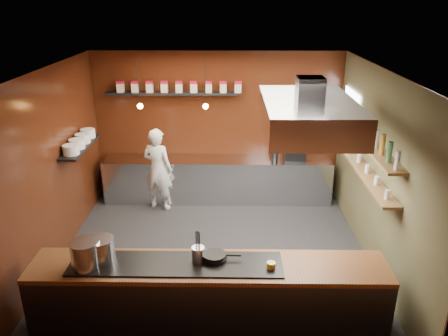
{
  "coord_description": "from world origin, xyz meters",
  "views": [
    {
      "loc": [
        0.26,
        -6.12,
        3.99
      ],
      "look_at": [
        0.16,
        0.4,
        1.4
      ],
      "focal_mm": 35.0,
      "sensor_mm": 36.0,
      "label": 1
    }
  ],
  "objects_px": {
    "stockpot_large": "(86,254)",
    "chef": "(158,169)",
    "espresso_machine": "(295,150)",
    "extractor_hood": "(308,114)",
    "stockpot_small": "(101,250)"
  },
  "relations": [
    {
      "from": "extractor_hood",
      "to": "espresso_machine",
      "type": "xyz_separation_m",
      "value": [
        0.25,
        2.52,
        -1.4
      ]
    },
    {
      "from": "stockpot_large",
      "to": "chef",
      "type": "xyz_separation_m",
      "value": [
        0.31,
        3.45,
        -0.28
      ]
    },
    {
      "from": "extractor_hood",
      "to": "stockpot_large",
      "type": "relative_size",
      "value": 5.67
    },
    {
      "from": "extractor_hood",
      "to": "stockpot_large",
      "type": "bearing_deg",
      "value": -155.07
    },
    {
      "from": "stockpot_large",
      "to": "espresso_machine",
      "type": "xyz_separation_m",
      "value": [
        3.02,
        3.8,
        -0.0
      ]
    },
    {
      "from": "stockpot_large",
      "to": "chef",
      "type": "bearing_deg",
      "value": 84.91
    },
    {
      "from": "espresso_machine",
      "to": "chef",
      "type": "height_order",
      "value": "chef"
    },
    {
      "from": "chef",
      "to": "extractor_hood",
      "type": "bearing_deg",
      "value": 157.71
    },
    {
      "from": "extractor_hood",
      "to": "chef",
      "type": "bearing_deg",
      "value": 138.6
    },
    {
      "from": "stockpot_large",
      "to": "espresso_machine",
      "type": "distance_m",
      "value": 4.86
    },
    {
      "from": "stockpot_small",
      "to": "espresso_machine",
      "type": "height_order",
      "value": "espresso_machine"
    },
    {
      "from": "stockpot_large",
      "to": "chef",
      "type": "relative_size",
      "value": 0.21
    },
    {
      "from": "espresso_machine",
      "to": "chef",
      "type": "distance_m",
      "value": 2.75
    },
    {
      "from": "chef",
      "to": "espresso_machine",
      "type": "bearing_deg",
      "value": -153.45
    },
    {
      "from": "stockpot_small",
      "to": "chef",
      "type": "distance_m",
      "value": 3.36
    }
  ]
}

